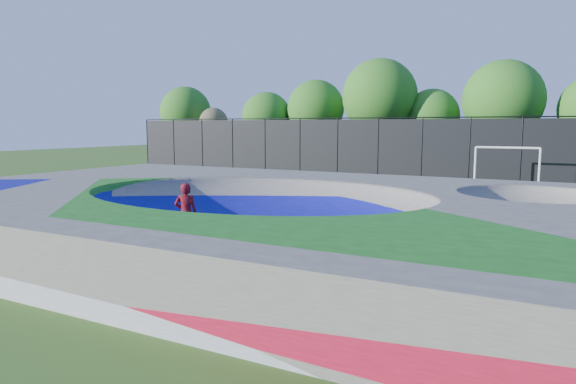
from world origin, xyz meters
name	(u,v)px	position (x,y,z in m)	size (l,w,h in m)	color
ground	(255,240)	(0.00, 0.00, 0.00)	(120.00, 120.00, 0.00)	#315517
skate_deck	(255,215)	(0.00, 0.00, 0.75)	(22.00, 14.00, 1.50)	gray
skater	(186,214)	(-1.48, -1.42, 0.91)	(0.66, 0.43, 1.81)	red
skateboard	(187,243)	(-1.48, -1.42, 0.03)	(0.78, 0.22, 0.05)	black
soccer_goal	(507,159)	(5.46, 18.19, 1.60)	(3.48, 0.12, 2.30)	white
fence	(422,147)	(0.00, 21.00, 2.10)	(48.09, 0.09, 4.04)	black
treeline	(475,103)	(2.57, 25.64, 5.03)	(52.69, 6.70, 8.52)	#4F3727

